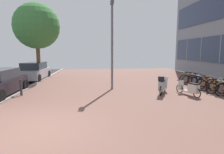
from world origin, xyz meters
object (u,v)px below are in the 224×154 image
object	(u,v)px
bicycle_rack_02	(217,88)
street_tree	(37,26)
bicycle_rack_05	(198,82)
bollard_far	(21,87)
scooter_near	(190,89)
bicycle_rack_04	(206,84)
bicycle_rack_06	(192,80)
bicycle_rack_07	(188,79)
parked_car_far	(34,71)
bicycle_rack_03	(209,86)
lamp_post	(112,41)
scooter_mid	(162,85)

from	to	relation	value
bicycle_rack_02	street_tree	distance (m)	13.68
bicycle_rack_02	bicycle_rack_05	xyz separation A→B (m)	(0.01, 2.08, 0.02)
street_tree	bollard_far	size ratio (longest dim) A/B	7.12
street_tree	bollard_far	xyz separation A→B (m)	(0.67, -5.65, -3.94)
street_tree	bollard_far	world-z (taller)	street_tree
scooter_near	bicycle_rack_04	bearing A→B (deg)	42.08
bollard_far	bicycle_rack_05	bearing A→B (deg)	8.39
bicycle_rack_05	bicycle_rack_06	xyz separation A→B (m)	(-0.06, 0.69, -0.00)
scooter_near	bicycle_rack_06	bearing A→B (deg)	61.33
bicycle_rack_05	scooter_near	size ratio (longest dim) A/B	0.79
bicycle_rack_02	scooter_near	world-z (taller)	bicycle_rack_02
street_tree	bollard_far	bearing A→B (deg)	-83.21
bicycle_rack_07	parked_car_far	distance (m)	12.50
bicycle_rack_03	lamp_post	size ratio (longest dim) A/B	0.24
scooter_mid	parked_car_far	xyz separation A→B (m)	(-8.97, 6.29, 0.21)
bicycle_rack_06	bicycle_rack_07	bearing A→B (deg)	81.81
bicycle_rack_02	street_tree	size ratio (longest dim) A/B	0.20
scooter_mid	bicycle_rack_05	bearing A→B (deg)	31.23
bicycle_rack_03	bollard_far	xyz separation A→B (m)	(-10.82, -0.22, 0.11)
scooter_mid	bollard_far	size ratio (longest dim) A/B	1.78
bicycle_rack_03	bicycle_rack_04	distance (m)	0.73
parked_car_far	bollard_far	size ratio (longest dim) A/B	4.68
bicycle_rack_03	lamp_post	xyz separation A→B (m)	(-5.76, 1.12, 2.67)
bicycle_rack_03	bicycle_rack_06	size ratio (longest dim) A/B	0.94
bicycle_rack_04	scooter_mid	world-z (taller)	scooter_mid
bicycle_rack_03	bicycle_rack_04	bearing A→B (deg)	72.15
bicycle_rack_05	bollard_far	world-z (taller)	bicycle_rack_05
bicycle_rack_03	bicycle_rack_04	xyz separation A→B (m)	(0.22, 0.69, -0.00)
bicycle_rack_03	bicycle_rack_04	size ratio (longest dim) A/B	1.00
bollard_far	bicycle_rack_06	bearing A→B (deg)	11.99
bicycle_rack_07	scooter_mid	world-z (taller)	scooter_mid
parked_car_far	bicycle_rack_06	bearing A→B (deg)	-17.12
bicycle_rack_05	lamp_post	bearing A→B (deg)	-177.40
bicycle_rack_02	bicycle_rack_03	world-z (taller)	bicycle_rack_03
bicycle_rack_06	parked_car_far	xyz separation A→B (m)	(-12.03, 3.70, 0.35)
bicycle_rack_06	bicycle_rack_03	bearing A→B (deg)	-90.03
scooter_mid	bollard_far	distance (m)	7.76
bollard_far	street_tree	bearing A→B (deg)	96.79
scooter_mid	parked_car_far	bearing A→B (deg)	144.96
parked_car_far	street_tree	world-z (taller)	street_tree
bicycle_rack_06	scooter_near	size ratio (longest dim) A/B	0.79
bicycle_rack_07	street_tree	distance (m)	12.56
scooter_mid	bicycle_rack_06	bearing A→B (deg)	40.15
bicycle_rack_02	bicycle_rack_04	bearing A→B (deg)	82.81
bicycle_rack_02	bicycle_rack_07	distance (m)	3.46
bicycle_rack_04	bicycle_rack_06	distance (m)	1.40
bicycle_rack_03	scooter_near	world-z (taller)	bicycle_rack_03
bicycle_rack_04	lamp_post	xyz separation A→B (m)	(-5.98, 0.43, 2.68)
bicycle_rack_03	street_tree	world-z (taller)	street_tree
parked_car_far	scooter_mid	bearing A→B (deg)	-35.04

